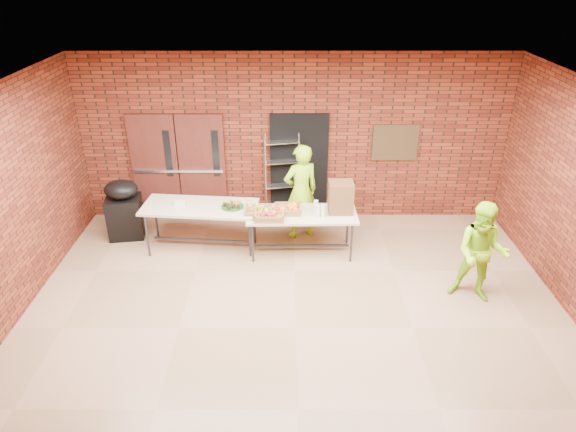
{
  "coord_description": "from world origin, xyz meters",
  "views": [
    {
      "loc": [
        -0.11,
        -5.71,
        4.74
      ],
      "look_at": [
        -0.11,
        1.4,
        1.06
      ],
      "focal_mm": 32.0,
      "sensor_mm": 36.0,
      "label": 1
    }
  ],
  "objects_px": {
    "wire_rack": "(282,178)",
    "volunteer_man": "(481,253)",
    "covered_grill": "(124,209)",
    "table_right": "(302,216)",
    "table_left": "(200,209)",
    "coffee_dispenser": "(341,197)",
    "volunteer_woman": "(301,192)"
  },
  "relations": [
    {
      "from": "wire_rack",
      "to": "volunteer_woman",
      "type": "xyz_separation_m",
      "value": [
        0.34,
        -0.65,
        0.01
      ]
    },
    {
      "from": "table_left",
      "to": "coffee_dispenser",
      "type": "distance_m",
      "value": 2.45
    },
    {
      "from": "table_left",
      "to": "coffee_dispenser",
      "type": "xyz_separation_m",
      "value": [
        2.43,
        -0.13,
        0.29
      ]
    },
    {
      "from": "volunteer_woman",
      "to": "volunteer_man",
      "type": "relative_size",
      "value": 1.12
    },
    {
      "from": "wire_rack",
      "to": "table_right",
      "type": "bearing_deg",
      "value": -84.5
    },
    {
      "from": "coffee_dispenser",
      "to": "volunteer_woman",
      "type": "distance_m",
      "value": 0.87
    },
    {
      "from": "table_left",
      "to": "coffee_dispenser",
      "type": "bearing_deg",
      "value": 2.32
    },
    {
      "from": "table_right",
      "to": "covered_grill",
      "type": "height_order",
      "value": "covered_grill"
    },
    {
      "from": "table_right",
      "to": "volunteer_man",
      "type": "xyz_separation_m",
      "value": [
        2.61,
        -1.34,
        0.09
      ]
    },
    {
      "from": "wire_rack",
      "to": "covered_grill",
      "type": "xyz_separation_m",
      "value": [
        -2.88,
        -0.67,
        -0.32
      ]
    },
    {
      "from": "wire_rack",
      "to": "table_right",
      "type": "distance_m",
      "value": 1.31
    },
    {
      "from": "table_left",
      "to": "volunteer_man",
      "type": "relative_size",
      "value": 1.29
    },
    {
      "from": "coffee_dispenser",
      "to": "table_left",
      "type": "bearing_deg",
      "value": 177.02
    },
    {
      "from": "covered_grill",
      "to": "table_right",
      "type": "bearing_deg",
      "value": -19.08
    },
    {
      "from": "wire_rack",
      "to": "table_right",
      "type": "height_order",
      "value": "wire_rack"
    },
    {
      "from": "wire_rack",
      "to": "coffee_dispenser",
      "type": "relative_size",
      "value": 3.25
    },
    {
      "from": "covered_grill",
      "to": "table_left",
      "type": "bearing_deg",
      "value": -23.83
    },
    {
      "from": "coffee_dispenser",
      "to": "volunteer_woman",
      "type": "height_order",
      "value": "volunteer_woman"
    },
    {
      "from": "table_right",
      "to": "volunteer_woman",
      "type": "distance_m",
      "value": 0.64
    },
    {
      "from": "coffee_dispenser",
      "to": "volunteer_man",
      "type": "height_order",
      "value": "volunteer_man"
    },
    {
      "from": "coffee_dispenser",
      "to": "volunteer_woman",
      "type": "relative_size",
      "value": 0.3
    },
    {
      "from": "wire_rack",
      "to": "volunteer_man",
      "type": "bearing_deg",
      "value": -51.2
    },
    {
      "from": "covered_grill",
      "to": "volunteer_woman",
      "type": "distance_m",
      "value": 3.24
    },
    {
      "from": "covered_grill",
      "to": "volunteer_man",
      "type": "xyz_separation_m",
      "value": [
        5.83,
        -1.92,
        0.24
      ]
    },
    {
      "from": "table_left",
      "to": "covered_grill",
      "type": "relative_size",
      "value": 1.84
    },
    {
      "from": "wire_rack",
      "to": "coffee_dispenser",
      "type": "xyz_separation_m",
      "value": [
        1.0,
        -1.19,
        0.16
      ]
    },
    {
      "from": "wire_rack",
      "to": "table_left",
      "type": "distance_m",
      "value": 1.78
    },
    {
      "from": "table_right",
      "to": "covered_grill",
      "type": "xyz_separation_m",
      "value": [
        -3.23,
        0.58,
        -0.15
      ]
    },
    {
      "from": "table_left",
      "to": "volunteer_woman",
      "type": "relative_size",
      "value": 1.15
    },
    {
      "from": "table_left",
      "to": "volunteer_man",
      "type": "distance_m",
      "value": 4.64
    },
    {
      "from": "coffee_dispenser",
      "to": "volunteer_man",
      "type": "relative_size",
      "value": 0.34
    },
    {
      "from": "coffee_dispenser",
      "to": "covered_grill",
      "type": "relative_size",
      "value": 0.48
    }
  ]
}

